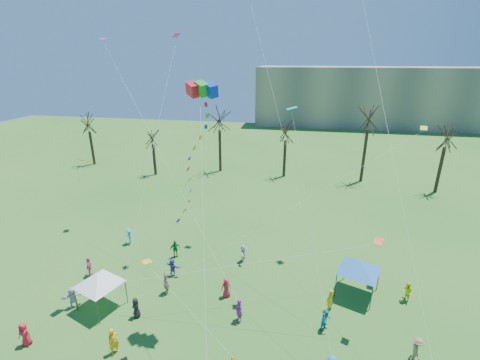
% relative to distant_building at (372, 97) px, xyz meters
% --- Properties ---
extents(distant_building, '(60.00, 14.00, 15.00)m').
position_rel_distant_building_xyz_m(distant_building, '(0.00, 0.00, 0.00)').
color(distant_building, gray).
rests_on(distant_building, ground).
extents(bare_tree_row, '(70.49, 9.30, 12.20)m').
position_rel_distant_building_xyz_m(bare_tree_row, '(-14.81, -45.88, -0.03)').
color(bare_tree_row, black).
rests_on(bare_tree_row, ground).
extents(big_box_kite, '(2.22, 5.19, 15.96)m').
position_rel_distant_building_xyz_m(big_box_kite, '(-24.04, -76.49, 3.94)').
color(big_box_kite, red).
rests_on(big_box_kite, ground).
extents(canopy_tent_white, '(3.58, 3.58, 2.87)m').
position_rel_distant_building_xyz_m(canopy_tent_white, '(-31.90, -76.53, -5.07)').
color(canopy_tent_white, '#3F3F44').
rests_on(canopy_tent_white, ground).
extents(canopy_tent_blue, '(3.76, 3.76, 3.03)m').
position_rel_distant_building_xyz_m(canopy_tent_blue, '(-13.04, -71.62, -4.93)').
color(canopy_tent_blue, '#3F3F44').
rests_on(canopy_tent_blue, ground).
extents(festival_crowd, '(26.47, 15.10, 1.86)m').
position_rel_distant_building_xyz_m(festival_crowd, '(-23.27, -75.18, -6.65)').
color(festival_crowd, red).
rests_on(festival_crowd, ground).
extents(small_kites_aloft, '(29.59, 18.43, 33.39)m').
position_rel_distant_building_xyz_m(small_kites_aloft, '(-22.59, -69.93, 5.95)').
color(small_kites_aloft, '#EE500C').
rests_on(small_kites_aloft, ground).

